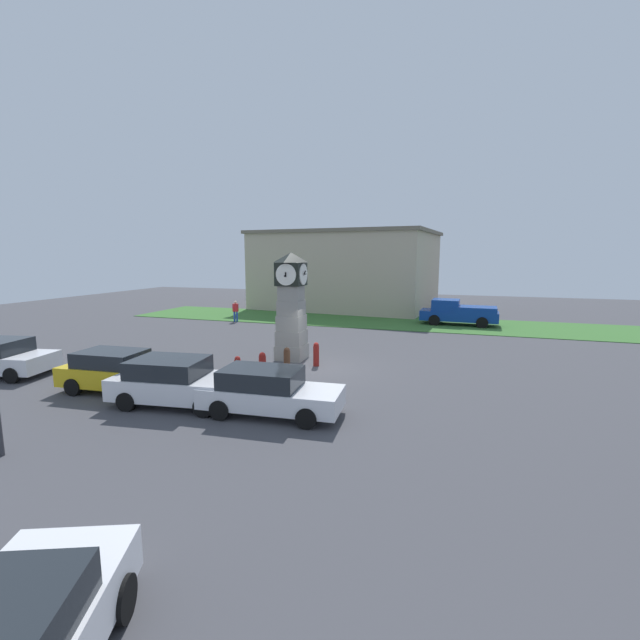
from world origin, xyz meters
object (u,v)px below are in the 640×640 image
clock_tower (291,307)px  pedestrian_near_bench (236,310)px  pickup_truck (458,312)px  bollard_far_row (262,363)px  bollard_near_tower (316,354)px  car_far_lot (2,357)px  car_by_building (268,391)px  bollard_end_row (238,369)px  car_navy_sedan (117,371)px  bollard_mid_row (287,359)px  car_near_tower (176,381)px

clock_tower → pedestrian_near_bench: clock_tower is taller
clock_tower → pickup_truck: (7.72, 13.23, -1.64)m
pedestrian_near_bench → bollard_far_row: bearing=-56.6°
bollard_near_tower → car_far_lot: size_ratio=0.27×
car_by_building → clock_tower: bearing=106.0°
bollard_end_row → car_navy_sedan: bearing=-147.5°
bollard_end_row → car_navy_sedan: (-3.75, -2.38, 0.23)m
clock_tower → bollard_mid_row: clock_tower is taller
pedestrian_near_bench → car_near_tower: bearing=-67.2°
car_by_building → pickup_truck: bearing=74.3°
car_far_lot → bollard_end_row: bearing=12.5°
bollard_mid_row → car_far_lot: bearing=-158.9°
bollard_near_tower → car_far_lot: (-12.12, -5.62, 0.23)m
bollard_far_row → pickup_truck: bearing=64.2°
car_navy_sedan → pickup_truck: bearing=58.8°
car_near_tower → car_by_building: size_ratio=0.99×
bollard_near_tower → pickup_truck: 15.41m
car_navy_sedan → car_far_lot: car_far_lot is taller
bollard_near_tower → pedestrian_near_bench: size_ratio=0.69×
clock_tower → pedestrian_near_bench: (-8.43, 9.58, -1.66)m
bollard_mid_row → bollard_far_row: 1.14m
bollard_far_row → car_by_building: size_ratio=0.21×
bollard_far_row → car_far_lot: car_far_lot is taller
bollard_near_tower → bollard_far_row: 2.73m
bollard_far_row → clock_tower: bearing=87.5°
car_navy_sedan → car_by_building: size_ratio=0.95×
bollard_near_tower → car_by_building: size_ratio=0.24×
car_by_building → pedestrian_near_bench: (-10.46, 16.66, 0.15)m
clock_tower → bollard_end_row: clock_tower is taller
bollard_end_row → car_far_lot: 10.20m
bollard_near_tower → car_by_building: car_by_building is taller
car_navy_sedan → car_far_lot: (-6.21, 0.18, 0.01)m
bollard_far_row → car_navy_sedan: car_navy_sedan is taller
bollard_end_row → car_near_tower: (-0.78, -2.88, 0.26)m
car_near_tower → pickup_truck: (9.11, 20.42, 0.12)m
bollard_end_row → bollard_far_row: bearing=70.0°
car_navy_sedan → pedestrian_near_bench: pedestrian_near_bench is taller
clock_tower → bollard_mid_row: (0.65, -2.19, -2.02)m
car_far_lot → bollard_far_row: bearing=18.5°
car_by_building → car_far_lot: bearing=177.4°
clock_tower → car_near_tower: size_ratio=1.13×
bollard_near_tower → bollard_end_row: 4.05m
car_far_lot → bollard_near_tower: bearing=24.9°
bollard_far_row → pickup_truck: size_ratio=0.18×
clock_tower → pickup_truck: bearing=59.7°
car_near_tower → pickup_truck: bearing=66.0°
bollard_far_row → bollard_near_tower: bearing=51.4°
car_by_building → pedestrian_near_bench: bearing=122.1°
clock_tower → pedestrian_near_bench: size_ratio=3.23×
bollard_end_row → pedestrian_near_bench: (-7.83, 13.89, 0.37)m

